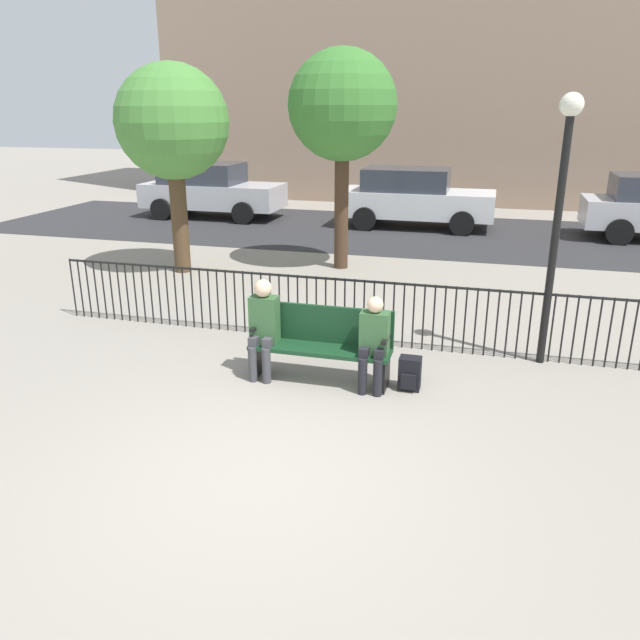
{
  "coord_description": "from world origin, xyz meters",
  "views": [
    {
      "loc": [
        1.88,
        -4.67,
        3.24
      ],
      "look_at": [
        0.0,
        2.16,
        0.8
      ],
      "focal_mm": 35.0,
      "sensor_mm": 36.0,
      "label": 1
    }
  ],
  "objects_px": {
    "parked_car_1": "(414,197)",
    "backpack": "(410,374)",
    "tree_1": "(343,107)",
    "parked_car_2": "(210,189)",
    "seated_person_1": "(374,339)",
    "seated_person_0": "(263,323)",
    "park_bench": "(322,341)",
    "tree_0": "(173,124)",
    "lamp_post": "(561,190)"
  },
  "relations": [
    {
      "from": "park_bench",
      "to": "seated_person_0",
      "type": "relative_size",
      "value": 1.39
    },
    {
      "from": "tree_1",
      "to": "tree_0",
      "type": "bearing_deg",
      "value": -159.3
    },
    {
      "from": "tree_1",
      "to": "seated_person_1",
      "type": "bearing_deg",
      "value": -72.79
    },
    {
      "from": "park_bench",
      "to": "tree_1",
      "type": "height_order",
      "value": "tree_1"
    },
    {
      "from": "tree_0",
      "to": "lamp_post",
      "type": "distance_m",
      "value": 7.55
    },
    {
      "from": "park_bench",
      "to": "seated_person_1",
      "type": "distance_m",
      "value": 0.7
    },
    {
      "from": "park_bench",
      "to": "tree_0",
      "type": "bearing_deg",
      "value": 133.38
    },
    {
      "from": "parked_car_1",
      "to": "backpack",
      "type": "bearing_deg",
      "value": -82.87
    },
    {
      "from": "lamp_post",
      "to": "seated_person_0",
      "type": "bearing_deg",
      "value": -157.42
    },
    {
      "from": "seated_person_0",
      "to": "tree_0",
      "type": "height_order",
      "value": "tree_0"
    },
    {
      "from": "lamp_post",
      "to": "parked_car_2",
      "type": "distance_m",
      "value": 13.11
    },
    {
      "from": "backpack",
      "to": "tree_1",
      "type": "distance_m",
      "value": 6.72
    },
    {
      "from": "tree_1",
      "to": "parked_car_2",
      "type": "bearing_deg",
      "value": 136.26
    },
    {
      "from": "seated_person_0",
      "to": "backpack",
      "type": "xyz_separation_m",
      "value": [
        1.81,
        0.1,
        -0.51
      ]
    },
    {
      "from": "park_bench",
      "to": "lamp_post",
      "type": "relative_size",
      "value": 0.51
    },
    {
      "from": "park_bench",
      "to": "parked_car_1",
      "type": "bearing_deg",
      "value": 91.24
    },
    {
      "from": "tree_1",
      "to": "parked_car_1",
      "type": "height_order",
      "value": "tree_1"
    },
    {
      "from": "tree_0",
      "to": "parked_car_2",
      "type": "xyz_separation_m",
      "value": [
        -2.22,
        6.23,
        -2.07
      ]
    },
    {
      "from": "seated_person_0",
      "to": "tree_1",
      "type": "height_order",
      "value": "tree_1"
    },
    {
      "from": "seated_person_0",
      "to": "seated_person_1",
      "type": "distance_m",
      "value": 1.38
    },
    {
      "from": "seated_person_1",
      "to": "tree_1",
      "type": "height_order",
      "value": "tree_1"
    },
    {
      "from": "seated_person_0",
      "to": "parked_car_1",
      "type": "bearing_deg",
      "value": 87.43
    },
    {
      "from": "seated_person_0",
      "to": "seated_person_1",
      "type": "xyz_separation_m",
      "value": [
        1.38,
        -0.01,
        -0.06
      ]
    },
    {
      "from": "backpack",
      "to": "parked_car_2",
      "type": "bearing_deg",
      "value": 125.09
    },
    {
      "from": "seated_person_0",
      "to": "parked_car_2",
      "type": "bearing_deg",
      "value": 117.82
    },
    {
      "from": "park_bench",
      "to": "seated_person_0",
      "type": "bearing_deg",
      "value": -169.96
    },
    {
      "from": "lamp_post",
      "to": "parked_car_2",
      "type": "xyz_separation_m",
      "value": [
        -9.07,
        9.36,
        -1.43
      ]
    },
    {
      "from": "tree_1",
      "to": "seated_person_0",
      "type": "bearing_deg",
      "value": -86.14
    },
    {
      "from": "parked_car_1",
      "to": "seated_person_0",
      "type": "bearing_deg",
      "value": -92.57
    },
    {
      "from": "tree_0",
      "to": "parked_car_1",
      "type": "distance_m",
      "value": 7.63
    },
    {
      "from": "seated_person_1",
      "to": "tree_1",
      "type": "xyz_separation_m",
      "value": [
        -1.77,
        5.7,
        2.57
      ]
    },
    {
      "from": "parked_car_1",
      "to": "tree_1",
      "type": "bearing_deg",
      "value": -99.75
    },
    {
      "from": "seated_person_0",
      "to": "seated_person_1",
      "type": "height_order",
      "value": "seated_person_0"
    },
    {
      "from": "park_bench",
      "to": "parked_car_1",
      "type": "xyz_separation_m",
      "value": [
        -0.23,
        10.61,
        0.35
      ]
    },
    {
      "from": "seated_person_1",
      "to": "backpack",
      "type": "height_order",
      "value": "seated_person_1"
    },
    {
      "from": "seated_person_1",
      "to": "backpack",
      "type": "distance_m",
      "value": 0.63
    },
    {
      "from": "seated_person_1",
      "to": "parked_car_1",
      "type": "xyz_separation_m",
      "value": [
        -0.9,
        10.74,
        0.2
      ]
    },
    {
      "from": "tree_1",
      "to": "parked_car_2",
      "type": "xyz_separation_m",
      "value": [
        -5.3,
        5.07,
        -2.37
      ]
    },
    {
      "from": "park_bench",
      "to": "seated_person_1",
      "type": "relative_size",
      "value": 1.51
    },
    {
      "from": "seated_person_1",
      "to": "tree_0",
      "type": "height_order",
      "value": "tree_0"
    },
    {
      "from": "seated_person_0",
      "to": "backpack",
      "type": "height_order",
      "value": "seated_person_0"
    },
    {
      "from": "seated_person_1",
      "to": "parked_car_1",
      "type": "height_order",
      "value": "parked_car_1"
    },
    {
      "from": "seated_person_0",
      "to": "parked_car_2",
      "type": "xyz_separation_m",
      "value": [
        -5.68,
        10.77,
        0.14
      ]
    },
    {
      "from": "park_bench",
      "to": "tree_1",
      "type": "xyz_separation_m",
      "value": [
        -1.1,
        5.57,
        2.72
      ]
    },
    {
      "from": "tree_0",
      "to": "park_bench",
      "type": "bearing_deg",
      "value": -46.62
    },
    {
      "from": "lamp_post",
      "to": "seated_person_1",
      "type": "bearing_deg",
      "value": -144.8
    },
    {
      "from": "seated_person_1",
      "to": "parked_car_2",
      "type": "distance_m",
      "value": 12.89
    },
    {
      "from": "seated_person_0",
      "to": "parked_car_2",
      "type": "relative_size",
      "value": 0.3
    },
    {
      "from": "tree_1",
      "to": "parked_car_1",
      "type": "xyz_separation_m",
      "value": [
        0.87,
        5.04,
        -2.37
      ]
    },
    {
      "from": "tree_1",
      "to": "backpack",
      "type": "bearing_deg",
      "value": -68.57
    }
  ]
}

